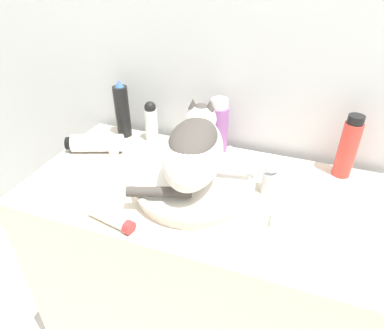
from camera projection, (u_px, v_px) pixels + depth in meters
wall_back at (238, 49)px, 1.08m from camera, size 8.00×0.05×2.40m
vanity_counter at (202, 285)px, 1.24m from camera, size 1.05×0.53×0.88m
sink_basin at (193, 183)px, 0.98m from camera, size 0.35×0.35×0.05m
cat at (194, 148)px, 0.93m from camera, size 0.24×0.32×0.19m
faucet at (265, 171)px, 0.95m from camera, size 0.15×0.07×0.15m
hairspray_can_black at (122, 111)px, 1.23m from camera, size 0.05×0.05×0.21m
deodorant_stick at (151, 121)px, 1.21m from camera, size 0.04×0.04×0.15m
mouthwash_bottle at (219, 128)px, 1.13m from camera, size 0.06×0.06×0.19m
shampoo_bottle_tall at (348, 147)px, 1.01m from camera, size 0.05×0.05×0.20m
cream_tube at (112, 219)px, 0.87m from camera, size 0.14×0.06×0.04m
hair_dryer at (98, 143)px, 1.17m from camera, size 0.20×0.13×0.06m
soap_bar at (284, 221)px, 0.87m from camera, size 0.07×0.05×0.02m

